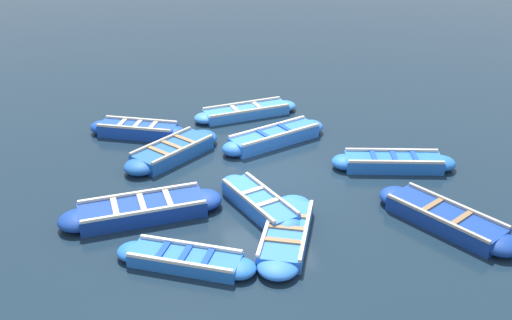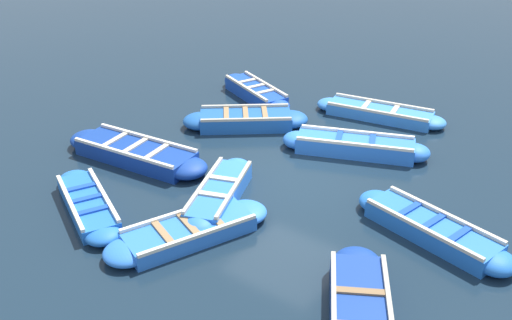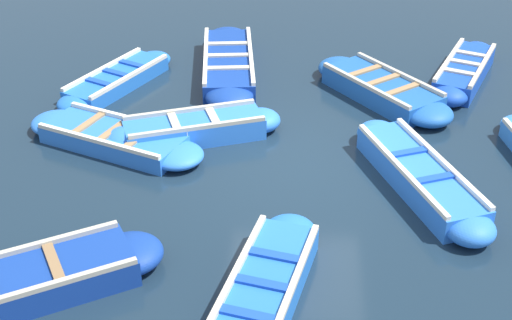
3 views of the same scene
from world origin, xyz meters
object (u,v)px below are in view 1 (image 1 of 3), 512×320
(boat_tucked, at_px, (259,204))
(boat_outer_right, at_px, (246,112))
(boat_near_quay, at_px, (185,260))
(boat_far_corner, at_px, (173,151))
(boat_bow_out, at_px, (445,219))
(boat_end_of_row, at_px, (393,162))
(boat_outer_left, at_px, (142,210))
(boat_broadside, at_px, (286,233))
(boat_drifting, at_px, (138,130))
(boat_centre, at_px, (274,137))

(boat_tucked, xyz_separation_m, boat_outer_right, (-6.10, 0.83, -0.04))
(boat_near_quay, bearing_deg, boat_far_corner, 178.29)
(boat_bow_out, bearing_deg, boat_end_of_row, -179.77)
(boat_tucked, xyz_separation_m, boat_near_quay, (1.88, -2.03, -0.05))
(boat_outer_left, bearing_deg, boat_near_quay, 20.76)
(boat_end_of_row, height_order, boat_broadside, boat_end_of_row)
(boat_outer_left, height_order, boat_tucked, same)
(boat_end_of_row, xyz_separation_m, boat_drifting, (-3.74, -7.01, 0.01))
(boat_far_corner, distance_m, boat_centre, 3.17)
(boat_end_of_row, distance_m, boat_broadside, 4.77)
(boat_drifting, xyz_separation_m, boat_outer_right, (-0.89, 3.66, -0.04))
(boat_outer_left, xyz_separation_m, boat_near_quay, (2.19, 0.83, -0.05))
(boat_outer_right, bearing_deg, boat_near_quay, -19.75)
(boat_far_corner, bearing_deg, boat_end_of_row, 71.97)
(boat_drifting, xyz_separation_m, boat_broadside, (6.56, 3.17, -0.04))
(boat_far_corner, height_order, boat_centre, boat_centre)
(boat_bow_out, bearing_deg, boat_drifting, -133.98)
(boat_bow_out, bearing_deg, boat_broadside, -93.24)
(boat_broadside, bearing_deg, boat_near_quay, -77.65)
(boat_far_corner, bearing_deg, boat_outer_right, 134.53)
(boat_bow_out, distance_m, boat_tucked, 4.48)
(boat_outer_right, bearing_deg, boat_centre, 10.83)
(boat_outer_left, xyz_separation_m, boat_broadside, (1.67, 3.20, -0.04))
(boat_broadside, bearing_deg, boat_centre, 169.73)
(boat_centre, xyz_separation_m, boat_outer_right, (-2.32, -0.44, -0.04))
(boat_near_quay, bearing_deg, boat_centre, 149.68)
(boat_drifting, relative_size, boat_broadside, 0.90)
(boat_bow_out, distance_m, boat_near_quay, 6.24)
(boat_bow_out, distance_m, boat_broadside, 3.86)
(boat_bow_out, relative_size, boat_centre, 1.00)
(boat_centre, distance_m, boat_outer_right, 2.36)
(boat_bow_out, height_order, boat_near_quay, boat_bow_out)
(boat_drifting, height_order, boat_outer_right, boat_drifting)
(boat_bow_out, height_order, boat_centre, boat_centre)
(boat_tucked, bearing_deg, boat_centre, 161.34)
(boat_drifting, height_order, boat_broadside, boat_drifting)
(boat_tucked, relative_size, boat_drifting, 1.01)
(boat_near_quay, height_order, boat_drifting, boat_drifting)
(boat_near_quay, distance_m, boat_broadside, 2.43)
(boat_bow_out, relative_size, boat_tucked, 1.13)
(boat_near_quay, height_order, boat_outer_right, boat_outer_right)
(boat_near_quay, bearing_deg, boat_outer_right, 160.25)
(boat_outer_right, bearing_deg, boat_drifting, -76.27)
(boat_end_of_row, distance_m, boat_centre, 3.72)
(boat_end_of_row, bearing_deg, boat_centre, -128.48)
(boat_tucked, bearing_deg, boat_far_corner, -151.43)
(boat_far_corner, height_order, boat_near_quay, boat_far_corner)
(boat_bow_out, xyz_separation_m, boat_end_of_row, (-3.04, -0.01, -0.01))
(boat_near_quay, xyz_separation_m, boat_centre, (-5.65, 3.31, 0.05))
(boat_broadside, bearing_deg, boat_bow_out, 86.76)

